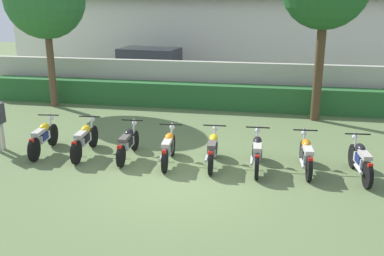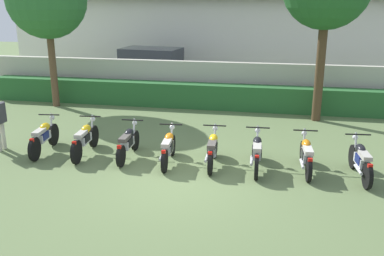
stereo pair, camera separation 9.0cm
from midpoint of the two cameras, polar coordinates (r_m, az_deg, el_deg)
The scene contains 13 objects.
ground at distance 10.19m, azimuth -1.26°, elevation -6.85°, with size 60.00×60.00×0.00m, color #607547.
building at distance 25.26m, azimuth 7.07°, elevation 16.58°, with size 24.96×6.50×8.11m.
compound_wall at distance 17.21m, azimuth 4.38°, elevation 5.92°, with size 23.71×0.30×1.72m, color #BCB7A8.
hedge_row at distance 16.60m, azimuth 4.04°, elevation 4.17°, with size 18.97×0.70×0.95m, color #28602D.
parked_car at distance 20.55m, azimuth -4.89°, elevation 7.90°, with size 4.68×2.49×1.89m.
motorcycle_in_row_0 at distance 12.45m, azimuth -18.94°, elevation -1.10°, with size 0.60×1.91×0.97m.
motorcycle_in_row_1 at distance 11.95m, azimuth -13.85°, elevation -1.41°, with size 0.60×1.97×0.97m.
motorcycle_in_row_2 at distance 11.50m, azimuth -8.30°, elevation -1.90°, with size 0.60×1.85×0.94m.
motorcycle_in_row_3 at distance 11.01m, azimuth -2.94°, elevation -2.58°, with size 0.60×1.78×0.94m.
motorcycle_in_row_4 at distance 10.87m, azimuth 3.01°, elevation -2.80°, with size 0.60×1.81×0.95m.
motorcycle_in_row_5 at distance 10.75m, azimuth 8.86°, elevation -3.18°, with size 0.60×1.88×0.97m.
motorcycle_in_row_6 at distance 10.85m, azimuth 15.18°, elevation -3.46°, with size 0.60×1.79×0.95m.
motorcycle_in_row_7 at distance 10.88m, azimuth 21.76°, elevation -3.99°, with size 0.60×1.83×0.96m.
Camera 2 is at (2.12, -9.09, 4.08)m, focal length 40.06 mm.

